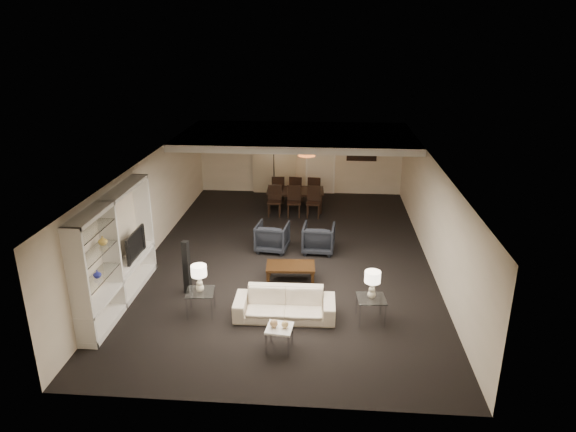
% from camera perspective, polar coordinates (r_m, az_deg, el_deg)
% --- Properties ---
extents(floor, '(11.00, 11.00, 0.00)m').
position_cam_1_polar(floor, '(13.10, 0.00, -4.52)').
color(floor, black).
rests_on(floor, ground).
extents(ceiling, '(7.00, 11.00, 0.02)m').
position_cam_1_polar(ceiling, '(12.27, 0.00, 6.15)').
color(ceiling, silver).
rests_on(ceiling, ground).
extents(wall_back, '(7.00, 0.02, 2.50)m').
position_cam_1_polar(wall_back, '(17.90, 1.39, 6.49)').
color(wall_back, beige).
rests_on(wall_back, ground).
extents(wall_front, '(7.00, 0.02, 2.50)m').
position_cam_1_polar(wall_front, '(7.69, -3.29, -13.07)').
color(wall_front, beige).
rests_on(wall_front, ground).
extents(wall_left, '(0.02, 11.00, 2.50)m').
position_cam_1_polar(wall_left, '(13.36, -15.15, 1.01)').
color(wall_left, beige).
rests_on(wall_left, ground).
extents(wall_right, '(0.02, 11.00, 2.50)m').
position_cam_1_polar(wall_right, '(12.86, 15.75, 0.21)').
color(wall_right, beige).
rests_on(wall_right, ground).
extents(ceiling_soffit, '(7.00, 4.00, 0.20)m').
position_cam_1_polar(ceiling_soffit, '(15.71, 1.01, 8.86)').
color(ceiling_soffit, silver).
rests_on(ceiling_soffit, ceiling).
extents(curtains, '(1.50, 0.12, 2.40)m').
position_cam_1_polar(curtains, '(17.91, -1.52, 6.32)').
color(curtains, beige).
rests_on(curtains, wall_back).
extents(door, '(0.90, 0.05, 2.10)m').
position_cam_1_polar(door, '(17.90, 3.63, 5.79)').
color(door, silver).
rests_on(door, wall_back).
extents(painting, '(0.95, 0.04, 0.65)m').
position_cam_1_polar(painting, '(17.81, 8.20, 7.21)').
color(painting, '#142D38').
rests_on(painting, wall_back).
extents(media_unit, '(0.38, 3.40, 2.35)m').
position_cam_1_polar(media_unit, '(11.06, -18.51, -3.78)').
color(media_unit, white).
rests_on(media_unit, wall_left).
extents(pendant_light, '(0.52, 0.52, 0.24)m').
position_cam_1_polar(pendant_light, '(15.79, 2.10, 7.13)').
color(pendant_light, '#D8591E').
rests_on(pendant_light, ceiling_soffit).
extents(sofa, '(2.01, 0.82, 0.58)m').
position_cam_1_polar(sofa, '(10.37, -0.37, -9.79)').
color(sofa, beige).
rests_on(sofa, floor).
extents(coffee_table, '(1.13, 0.70, 0.39)m').
position_cam_1_polar(coffee_table, '(11.82, 0.29, -6.34)').
color(coffee_table, black).
rests_on(coffee_table, floor).
extents(armchair_left, '(0.89, 0.91, 0.74)m').
position_cam_1_polar(armchair_left, '(13.34, -1.75, -2.33)').
color(armchair_left, black).
rests_on(armchair_left, floor).
extents(armchair_right, '(0.85, 0.87, 0.74)m').
position_cam_1_polar(armchair_right, '(13.27, 3.42, -2.48)').
color(armchair_right, black).
rests_on(armchair_right, floor).
extents(side_table_left, '(0.60, 0.60, 0.51)m').
position_cam_1_polar(side_table_left, '(10.65, -9.65, -9.46)').
color(side_table_left, silver).
rests_on(side_table_left, floor).
extents(side_table_right, '(0.60, 0.60, 0.51)m').
position_cam_1_polar(side_table_right, '(10.40, 9.16, -10.20)').
color(side_table_right, white).
rests_on(side_table_right, floor).
extents(table_lamp_left, '(0.34, 0.34, 0.57)m').
position_cam_1_polar(table_lamp_left, '(10.39, -9.83, -6.87)').
color(table_lamp_left, '#F2EACC').
rests_on(table_lamp_left, side_table_left).
extents(table_lamp_right, '(0.33, 0.33, 0.57)m').
position_cam_1_polar(table_lamp_right, '(10.14, 9.33, -7.56)').
color(table_lamp_right, beige).
rests_on(table_lamp_right, side_table_right).
extents(marble_table, '(0.50, 0.50, 0.46)m').
position_cam_1_polar(marble_table, '(9.47, -0.95, -13.43)').
color(marble_table, white).
rests_on(marble_table, floor).
extents(gold_gourd_a, '(0.15, 0.15, 0.15)m').
position_cam_1_polar(gold_gourd_a, '(9.31, -1.58, -11.84)').
color(gold_gourd_a, tan).
rests_on(gold_gourd_a, marble_table).
extents(gold_gourd_b, '(0.13, 0.13, 0.13)m').
position_cam_1_polar(gold_gourd_b, '(9.30, -0.33, -11.95)').
color(gold_gourd_b, '#E6C27A').
rests_on(gold_gourd_b, marble_table).
extents(television, '(1.02, 0.13, 0.59)m').
position_cam_1_polar(television, '(11.69, -17.04, -3.03)').
color(television, black).
rests_on(television, media_unit).
extents(vase_blue, '(0.15, 0.15, 0.16)m').
position_cam_1_polar(vase_blue, '(10.30, -20.44, -6.05)').
color(vase_blue, '#242A9D').
rests_on(vase_blue, media_unit).
extents(vase_amber, '(0.17, 0.17, 0.18)m').
position_cam_1_polar(vase_amber, '(10.43, -19.90, -2.58)').
color(vase_amber, gold).
rests_on(vase_amber, media_unit).
extents(floor_speaker, '(0.16, 0.16, 1.22)m').
position_cam_1_polar(floor_speaker, '(11.34, -11.20, -5.62)').
color(floor_speaker, black).
rests_on(floor_speaker, floor).
extents(dining_table, '(1.84, 1.07, 0.63)m').
position_cam_1_polar(dining_table, '(16.39, 0.80, 1.80)').
color(dining_table, black).
rests_on(dining_table, floor).
extents(chair_nl, '(0.44, 0.44, 0.94)m').
position_cam_1_polar(chair_nl, '(15.77, -1.53, 1.64)').
color(chair_nl, black).
rests_on(chair_nl, floor).
extents(chair_nm, '(0.46, 0.46, 0.94)m').
position_cam_1_polar(chair_nm, '(15.72, 0.65, 1.59)').
color(chair_nm, black).
rests_on(chair_nm, floor).
extents(chair_nr, '(0.45, 0.45, 0.94)m').
position_cam_1_polar(chair_nr, '(15.70, 2.84, 1.53)').
color(chair_nr, black).
rests_on(chair_nr, floor).
extents(chair_fl, '(0.46, 0.46, 0.94)m').
position_cam_1_polar(chair_fl, '(17.00, -1.07, 3.02)').
color(chair_fl, black).
rests_on(chair_fl, floor).
extents(chair_fm, '(0.49, 0.49, 0.94)m').
position_cam_1_polar(chair_fm, '(16.96, 0.95, 2.98)').
color(chair_fm, black).
rests_on(chair_fm, floor).
extents(chair_fr, '(0.47, 0.47, 0.94)m').
position_cam_1_polar(chair_fr, '(16.93, 2.98, 2.93)').
color(chair_fr, black).
rests_on(chair_fr, floor).
extents(floor_lamp, '(0.33, 0.33, 1.87)m').
position_cam_1_polar(floor_lamp, '(17.65, -1.58, 5.23)').
color(floor_lamp, black).
rests_on(floor_lamp, floor).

